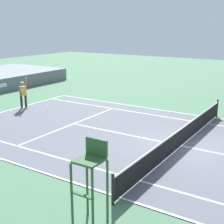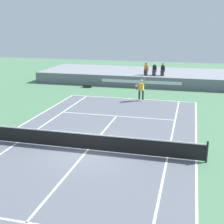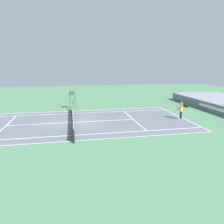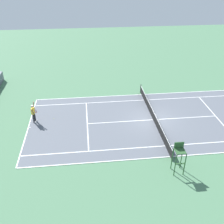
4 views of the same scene
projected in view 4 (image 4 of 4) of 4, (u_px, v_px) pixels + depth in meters
The scene contains 6 objects.
ground_plane at pixel (153, 120), 25.07m from camera, with size 80.00×80.00×0.00m, color #4C7A56.
court at pixel (153, 120), 25.07m from camera, with size 11.08×23.88×0.03m.
net at pixel (153, 115), 24.81m from camera, with size 11.98×0.10×1.07m.
tennis_player at pixel (33, 113), 24.28m from camera, with size 0.83×0.61×2.08m.
tennis_ball at pixel (54, 119), 25.21m from camera, with size 0.07×0.07×0.07m, color #D1E533.
umpire_chair at pixel (179, 154), 18.25m from camera, with size 0.77×0.77×2.44m.
Camera 4 is at (-20.58, 6.32, 13.49)m, focal length 41.19 mm.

